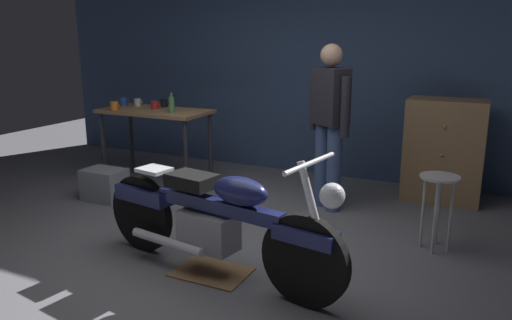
# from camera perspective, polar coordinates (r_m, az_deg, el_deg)

# --- Properties ---
(ground_plane) EXTENTS (12.00, 12.00, 0.00)m
(ground_plane) POSITION_cam_1_polar(r_m,az_deg,el_deg) (4.21, -4.91, -10.65)
(ground_plane) COLOR slate
(back_wall) EXTENTS (8.00, 0.12, 3.10)m
(back_wall) POSITION_cam_1_polar(r_m,az_deg,el_deg) (6.39, 7.96, 12.10)
(back_wall) COLOR #384C70
(back_wall) RESTS_ON ground_plane
(workbench) EXTENTS (1.30, 0.64, 0.90)m
(workbench) POSITION_cam_1_polar(r_m,az_deg,el_deg) (6.04, -11.37, 4.57)
(workbench) COLOR #99724C
(workbench) RESTS_ON ground_plane
(motorcycle) EXTENTS (2.17, 0.68, 1.00)m
(motorcycle) POSITION_cam_1_polar(r_m,az_deg,el_deg) (3.71, -4.69, -6.60)
(motorcycle) COLOR black
(motorcycle) RESTS_ON ground_plane
(person_standing) EXTENTS (0.48, 0.40, 1.67)m
(person_standing) POSITION_cam_1_polar(r_m,az_deg,el_deg) (5.09, 8.32, 4.53)
(person_standing) COLOR #445B8D
(person_standing) RESTS_ON ground_plane
(shop_stool) EXTENTS (0.32, 0.32, 0.64)m
(shop_stool) POSITION_cam_1_polar(r_m,az_deg,el_deg) (4.39, 20.00, -3.47)
(shop_stool) COLOR #B2B2B7
(shop_stool) RESTS_ON ground_plane
(wooden_dresser) EXTENTS (0.80, 0.47, 1.10)m
(wooden_dresser) POSITION_cam_1_polar(r_m,az_deg,el_deg) (5.72, 20.55, 1.00)
(wooden_dresser) COLOR #99724C
(wooden_dresser) RESTS_ON ground_plane
(drip_tray) EXTENTS (0.56, 0.40, 0.01)m
(drip_tray) POSITION_cam_1_polar(r_m,az_deg,el_deg) (3.92, -5.08, -12.55)
(drip_tray) COLOR olive
(drip_tray) RESTS_ON ground_plane
(storage_bin) EXTENTS (0.44, 0.32, 0.34)m
(storage_bin) POSITION_cam_1_polar(r_m,az_deg,el_deg) (5.71, -16.80, -2.67)
(storage_bin) COLOR gray
(storage_bin) RESTS_ON ground_plane
(mug_blue_enamel) EXTENTS (0.12, 0.09, 0.10)m
(mug_blue_enamel) POSITION_cam_1_polar(r_m,az_deg,el_deg) (6.44, -14.81, 6.43)
(mug_blue_enamel) COLOR #2D51AD
(mug_blue_enamel) RESTS_ON workbench
(mug_orange_travel) EXTENTS (0.12, 0.09, 0.10)m
(mug_orange_travel) POSITION_cam_1_polar(r_m,az_deg,el_deg) (6.10, -15.75, 5.94)
(mug_orange_travel) COLOR orange
(mug_orange_travel) RESTS_ON workbench
(mug_red_diner) EXTENTS (0.12, 0.08, 0.09)m
(mug_red_diner) POSITION_cam_1_polar(r_m,az_deg,el_deg) (6.07, -11.41, 6.14)
(mug_red_diner) COLOR red
(mug_red_diner) RESTS_ON workbench
(mug_white_ceramic) EXTENTS (0.11, 0.08, 0.09)m
(mug_white_ceramic) POSITION_cam_1_polar(r_m,az_deg,el_deg) (6.36, -13.28, 6.39)
(mug_white_ceramic) COLOR white
(mug_white_ceramic) RESTS_ON workbench
(mug_black_matte) EXTENTS (0.11, 0.08, 0.10)m
(mug_black_matte) POSITION_cam_1_polar(r_m,az_deg,el_deg) (6.20, -10.39, 6.38)
(mug_black_matte) COLOR black
(mug_black_matte) RESTS_ON workbench
(bottle) EXTENTS (0.06, 0.06, 0.24)m
(bottle) POSITION_cam_1_polar(r_m,az_deg,el_deg) (5.72, -9.55, 6.26)
(bottle) COLOR #4C8C4C
(bottle) RESTS_ON workbench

